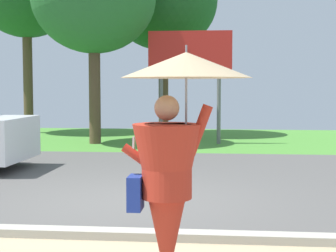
% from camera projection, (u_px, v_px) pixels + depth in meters
% --- Properties ---
extents(ground_plane, '(40.00, 22.00, 0.20)m').
position_uv_depth(ground_plane, '(157.00, 173.00, 11.09)').
color(ground_plane, '#565451').
extents(monk_pedestrian, '(1.14, 1.13, 2.13)m').
position_uv_depth(monk_pedestrian, '(172.00, 158.00, 4.57)').
color(monk_pedestrian, '#B22D1E').
rests_on(monk_pedestrian, ground_plane).
extents(roadside_billboard, '(2.60, 0.12, 3.50)m').
position_uv_depth(roadside_billboard, '(190.00, 62.00, 16.28)').
color(roadside_billboard, slate).
rests_on(roadside_billboard, ground_plane).
extents(tree_center_back, '(3.94, 3.94, 6.69)m').
position_uv_depth(tree_center_back, '(163.00, 2.00, 19.15)').
color(tree_center_back, brown).
rests_on(tree_center_back, ground_plane).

